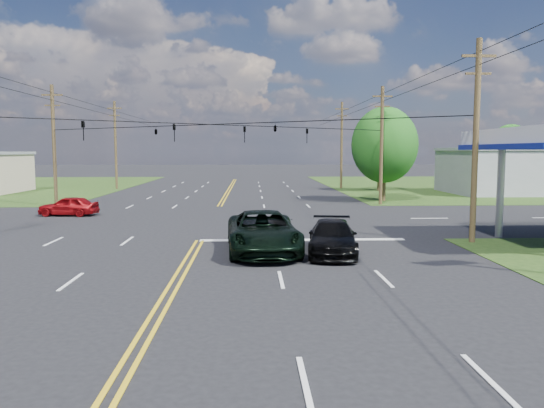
{
  "coord_description": "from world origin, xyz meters",
  "views": [
    {
      "loc": [
        2.52,
        -21.52,
        4.33
      ],
      "look_at": [
        3.59,
        6.0,
        1.59
      ],
      "focal_mm": 35.0,
      "sensor_mm": 36.0,
      "label": 1
    }
  ],
  "objects_px": {
    "tree_right_b": "(380,152)",
    "pickup_dkgreen": "(263,232)",
    "suv_black": "(332,238)",
    "tree_right_a": "(384,145)",
    "pole_nw": "(54,144)",
    "pole_left_far": "(116,144)",
    "tree_far_r": "(510,149)",
    "retail_ne": "(518,172)",
    "pole_right_far": "(342,144)",
    "pole_ne": "(382,144)",
    "pole_se": "(476,139)"
  },
  "relations": [
    {
      "from": "suv_black",
      "to": "tree_right_a",
      "type": "bearing_deg",
      "value": 78.66
    },
    {
      "from": "pole_right_far",
      "to": "suv_black",
      "type": "relative_size",
      "value": 2.05
    },
    {
      "from": "retail_ne",
      "to": "suv_black",
      "type": "height_order",
      "value": "retail_ne"
    },
    {
      "from": "pole_se",
      "to": "pole_right_far",
      "type": "distance_m",
      "value": 37.0
    },
    {
      "from": "tree_far_r",
      "to": "pole_ne",
      "type": "bearing_deg",
      "value": -135.0
    },
    {
      "from": "tree_right_b",
      "to": "tree_far_r",
      "type": "distance_m",
      "value": 18.5
    },
    {
      "from": "retail_ne",
      "to": "pole_right_far",
      "type": "bearing_deg",
      "value": 154.8
    },
    {
      "from": "pole_nw",
      "to": "pole_ne",
      "type": "relative_size",
      "value": 1.0
    },
    {
      "from": "retail_ne",
      "to": "pole_se",
      "type": "xyz_separation_m",
      "value": [
        -17.0,
        -29.0,
        2.72
      ]
    },
    {
      "from": "pole_se",
      "to": "pickup_dkgreen",
      "type": "xyz_separation_m",
      "value": [
        -10.0,
        -2.1,
        -4.03
      ]
    },
    {
      "from": "pole_se",
      "to": "suv_black",
      "type": "bearing_deg",
      "value": -159.92
    },
    {
      "from": "pole_ne",
      "to": "tree_far_r",
      "type": "height_order",
      "value": "pole_ne"
    },
    {
      "from": "pole_nw",
      "to": "pickup_dkgreen",
      "type": "bearing_deg",
      "value": -51.48
    },
    {
      "from": "tree_right_b",
      "to": "suv_black",
      "type": "bearing_deg",
      "value": -106.56
    },
    {
      "from": "pole_nw",
      "to": "pole_left_far",
      "type": "height_order",
      "value": "pole_left_far"
    },
    {
      "from": "pole_left_far",
      "to": "suv_black",
      "type": "height_order",
      "value": "pole_left_far"
    },
    {
      "from": "pole_se",
      "to": "tree_right_a",
      "type": "xyz_separation_m",
      "value": [
        1.0,
        21.0,
        -0.05
      ]
    },
    {
      "from": "pole_ne",
      "to": "pickup_dkgreen",
      "type": "relative_size",
      "value": 1.49
    },
    {
      "from": "retail_ne",
      "to": "pole_right_far",
      "type": "xyz_separation_m",
      "value": [
        -17.0,
        8.0,
        2.97
      ]
    },
    {
      "from": "pole_nw",
      "to": "pole_ne",
      "type": "xyz_separation_m",
      "value": [
        26.0,
        0.0,
        0.0
      ]
    },
    {
      "from": "tree_right_a",
      "to": "tree_far_r",
      "type": "bearing_deg",
      "value": 41.99
    },
    {
      "from": "pole_right_far",
      "to": "tree_far_r",
      "type": "distance_m",
      "value": 21.1
    },
    {
      "from": "tree_right_a",
      "to": "pickup_dkgreen",
      "type": "height_order",
      "value": "tree_right_a"
    },
    {
      "from": "pole_right_far",
      "to": "pickup_dkgreen",
      "type": "bearing_deg",
      "value": -104.35
    },
    {
      "from": "pole_se",
      "to": "pickup_dkgreen",
      "type": "relative_size",
      "value": 1.49
    },
    {
      "from": "pole_ne",
      "to": "tree_right_b",
      "type": "xyz_separation_m",
      "value": [
        3.5,
        15.0,
        -0.7
      ]
    },
    {
      "from": "pole_nw",
      "to": "pole_right_far",
      "type": "xyz_separation_m",
      "value": [
        26.0,
        19.0,
        0.25
      ]
    },
    {
      "from": "pole_left_far",
      "to": "pickup_dkgreen",
      "type": "height_order",
      "value": "pole_left_far"
    },
    {
      "from": "pole_nw",
      "to": "pole_right_far",
      "type": "relative_size",
      "value": 0.95
    },
    {
      "from": "tree_right_b",
      "to": "retail_ne",
      "type": "bearing_deg",
      "value": -16.5
    },
    {
      "from": "tree_right_a",
      "to": "pole_se",
      "type": "bearing_deg",
      "value": -92.73
    },
    {
      "from": "tree_right_a",
      "to": "tree_far_r",
      "type": "height_order",
      "value": "tree_right_a"
    },
    {
      "from": "pole_nw",
      "to": "tree_right_b",
      "type": "height_order",
      "value": "pole_nw"
    },
    {
      "from": "pickup_dkgreen",
      "to": "retail_ne",
      "type": "bearing_deg",
      "value": 45.96
    },
    {
      "from": "retail_ne",
      "to": "suv_black",
      "type": "xyz_separation_m",
      "value": [
        -24.08,
        -31.59,
        -1.49
      ]
    },
    {
      "from": "pole_right_far",
      "to": "pickup_dkgreen",
      "type": "height_order",
      "value": "pole_right_far"
    },
    {
      "from": "pole_nw",
      "to": "retail_ne",
      "type": "bearing_deg",
      "value": 14.35
    },
    {
      "from": "tree_right_b",
      "to": "pickup_dkgreen",
      "type": "distance_m",
      "value": 37.75
    },
    {
      "from": "pole_nw",
      "to": "tree_right_a",
      "type": "xyz_separation_m",
      "value": [
        27.0,
        3.0,
        -0.05
      ]
    },
    {
      "from": "retail_ne",
      "to": "pole_ne",
      "type": "height_order",
      "value": "pole_ne"
    },
    {
      "from": "pickup_dkgreen",
      "to": "suv_black",
      "type": "xyz_separation_m",
      "value": [
        2.92,
        -0.49,
        -0.18
      ]
    },
    {
      "from": "pole_nw",
      "to": "tree_far_r",
      "type": "xyz_separation_m",
      "value": [
        47.0,
        21.0,
        -0.37
      ]
    },
    {
      "from": "retail_ne",
      "to": "tree_right_a",
      "type": "relative_size",
      "value": 1.71
    },
    {
      "from": "pole_right_far",
      "to": "tree_right_b",
      "type": "xyz_separation_m",
      "value": [
        3.5,
        -4.0,
        -0.95
      ]
    },
    {
      "from": "pole_se",
      "to": "pole_ne",
      "type": "relative_size",
      "value": 1.0
    },
    {
      "from": "pickup_dkgreen",
      "to": "pole_nw",
      "type": "bearing_deg",
      "value": 125.45
    },
    {
      "from": "tree_right_b",
      "to": "suv_black",
      "type": "relative_size",
      "value": 1.45
    },
    {
      "from": "pole_se",
      "to": "retail_ne",
      "type": "bearing_deg",
      "value": 59.62
    },
    {
      "from": "retail_ne",
      "to": "suv_black",
      "type": "distance_m",
      "value": 39.75
    },
    {
      "from": "pole_left_far",
      "to": "suv_black",
      "type": "xyz_separation_m",
      "value": [
        18.92,
        -39.59,
        -4.46
      ]
    }
  ]
}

